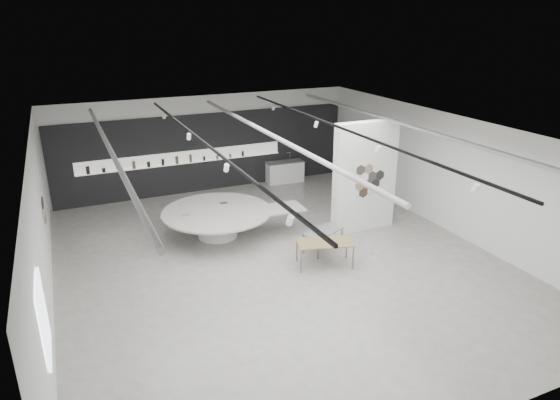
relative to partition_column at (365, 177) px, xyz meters
name	(u,v)px	position (x,y,z in m)	size (l,w,h in m)	color
room	(275,194)	(-3.59, -1.00, 0.27)	(12.02, 14.02, 3.82)	#9F9C95
back_wall_display	(206,153)	(-3.59, 5.94, -0.26)	(11.80, 0.27, 3.10)	black
partition_column	(365,177)	(0.00, 0.00, 0.00)	(2.20, 0.38, 3.60)	white
display_island	(220,219)	(-4.51, 1.33, -1.22)	(4.52, 3.64, 0.89)	white
sample_table_wood	(325,244)	(-2.41, -1.78, -1.13)	(1.70, 1.17, 0.73)	olive
sample_table_stone	(323,232)	(-1.97, -0.90, -1.22)	(1.37, 1.04, 0.63)	slate
kitchen_counter	(285,172)	(-0.29, 5.53, -1.35)	(1.62, 0.71, 1.25)	white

